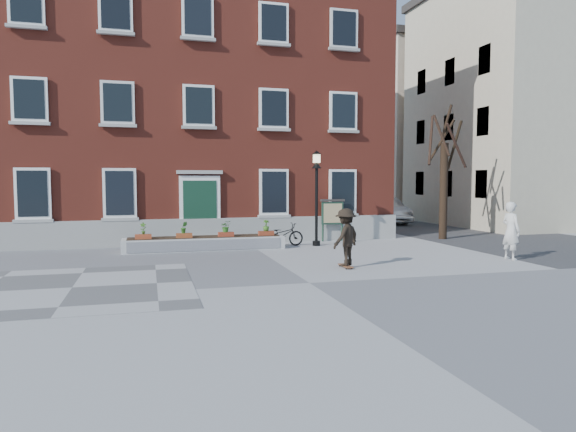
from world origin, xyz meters
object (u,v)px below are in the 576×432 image
object	(u,v)px
bystander	(511,231)
notice_board	(332,213)
bicycle	(282,235)
skateboarder	(346,237)
lamp_post	(317,184)
parked_car	(385,210)

from	to	relation	value
bystander	notice_board	xyz separation A→B (m)	(-4.05, 6.61, 0.27)
bicycle	skateboarder	distance (m)	5.58
notice_board	bystander	bearing A→B (deg)	-58.52
lamp_post	skateboarder	size ratio (longest dim) A/B	2.12
lamp_post	notice_board	distance (m)	2.19
parked_car	bystander	xyz separation A→B (m)	(-2.43, -14.67, 0.20)
bicycle	parked_car	size ratio (longest dim) A/B	0.37
bystander	skateboarder	distance (m)	6.04
parked_car	lamp_post	world-z (taller)	lamp_post
bystander	lamp_post	xyz separation A→B (m)	(-5.24, 5.29, 1.54)
parked_car	notice_board	distance (m)	10.35
bystander	lamp_post	distance (m)	7.60
lamp_post	skateboarder	distance (m)	5.60
parked_car	notice_board	xyz separation A→B (m)	(-6.47, -8.06, 0.46)
bicycle	lamp_post	distance (m)	2.51
parked_car	notice_board	bearing A→B (deg)	-125.27
parked_car	bystander	distance (m)	14.87
bicycle	parked_car	xyz separation A→B (m)	(9.08, 9.16, 0.32)
parked_car	skateboarder	xyz separation A→B (m)	(-8.47, -14.69, 0.16)
bicycle	skateboarder	xyz separation A→B (m)	(0.60, -5.52, 0.48)
bicycle	notice_board	distance (m)	2.93
lamp_post	notice_board	bearing A→B (deg)	47.92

